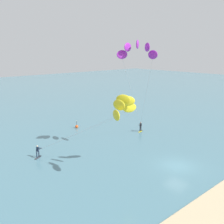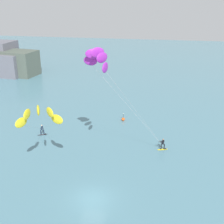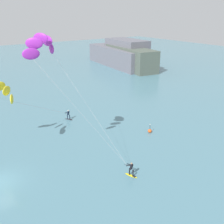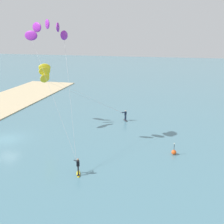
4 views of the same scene
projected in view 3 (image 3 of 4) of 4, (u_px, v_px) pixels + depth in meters
name	position (u px, v px, depth m)	size (l,w,h in m)	color
kitesurfer_nearshore	(45.00, 51.00, 26.12)	(10.40, 8.72, 14.80)	yellow
kitesurfer_mid_water	(4.00, 93.00, 31.21)	(8.16, 12.84, 9.07)	#333338
marker_buoy	(150.00, 131.00, 38.22)	(0.56, 0.56, 1.38)	#EA5119
distant_headland	(124.00, 56.00, 83.78)	(30.71, 12.17, 8.27)	slate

